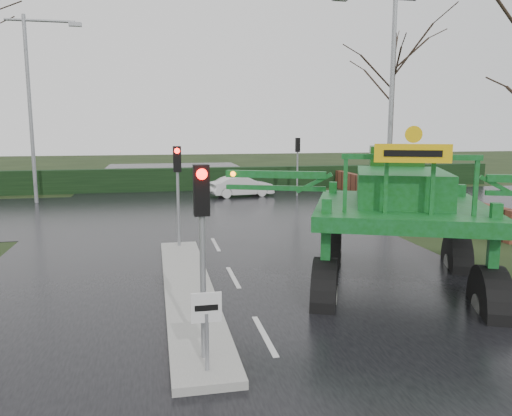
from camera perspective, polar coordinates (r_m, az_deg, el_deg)
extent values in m
plane|color=black|center=(10.29, 0.97, -14.46)|extent=(140.00, 140.00, 0.00)
cube|color=black|center=(19.75, -5.35, -2.92)|extent=(14.00, 80.00, 0.02)
cube|color=black|center=(25.62, -6.82, -0.16)|extent=(80.00, 12.00, 0.02)
cube|color=gray|center=(12.88, -7.72, -9.21)|extent=(1.20, 10.00, 0.16)
cube|color=black|center=(33.44, -8.00, 3.28)|extent=(44.00, 0.90, 1.50)
cube|color=#592D1E|center=(28.38, 14.79, 1.72)|extent=(0.40, 20.00, 1.20)
cylinder|color=gray|center=(8.49, -5.63, -15.05)|extent=(0.07, 0.07, 1.00)
cube|color=silver|center=(8.26, -5.70, -11.25)|extent=(0.50, 0.04, 0.50)
cube|color=black|center=(8.24, -5.69, -11.30)|extent=(0.38, 0.01, 0.10)
cylinder|color=gray|center=(8.58, -6.10, -6.97)|extent=(0.10, 0.10, 3.50)
cube|color=black|center=(8.30, -6.26, 2.02)|extent=(0.26, 0.22, 0.85)
sphere|color=#FF0C07|center=(8.14, -6.21, 3.86)|extent=(0.18, 0.18, 0.18)
cylinder|color=gray|center=(16.89, -8.89, 0.97)|extent=(0.10, 0.10, 3.50)
cube|color=black|center=(16.75, -9.01, 5.54)|extent=(0.26, 0.22, 0.85)
sphere|color=#FF0C07|center=(16.61, -9.01, 6.48)|extent=(0.18, 0.18, 0.18)
cylinder|color=gray|center=(30.53, 4.76, 4.66)|extent=(0.10, 0.10, 3.50)
cube|color=black|center=(30.45, 4.79, 7.20)|extent=(0.26, 0.22, 0.85)
sphere|color=#FF0C07|center=(30.57, 4.73, 7.73)|extent=(0.18, 0.18, 0.18)
cylinder|color=gray|center=(23.70, 15.16, 10.96)|extent=(0.20, 0.20, 10.00)
cylinder|color=gray|center=(29.92, -24.40, 10.03)|extent=(0.20, 0.20, 10.00)
cylinder|color=gray|center=(30.26, -23.46, 19.05)|extent=(3.52, 0.14, 0.14)
cube|color=gray|center=(29.96, -19.96, 19.12)|extent=(0.65, 0.30, 0.20)
cylinder|color=black|center=(33.76, 15.17, 10.33)|extent=(0.32, 0.32, 10.00)
cone|color=black|center=(34.40, 15.59, 20.02)|extent=(0.24, 0.24, 2.50)
cylinder|color=black|center=(14.09, 0.77, -3.51)|extent=(1.32, 2.13, 2.07)
cylinder|color=#595B56|center=(14.09, 0.77, -3.51)|extent=(0.84, 0.90, 0.72)
cube|color=#0E4F12|center=(13.87, 0.78, 1.71)|extent=(0.30, 0.30, 2.38)
cylinder|color=black|center=(13.94, 16.04, -4.01)|extent=(1.32, 2.13, 2.07)
cylinder|color=#595B56|center=(13.94, 16.04, -4.01)|extent=(0.84, 0.90, 0.72)
cube|color=#0E4F12|center=(13.72, 16.28, 1.26)|extent=(0.30, 0.30, 2.38)
cylinder|color=black|center=(10.57, -2.84, -7.85)|extent=(1.32, 2.13, 2.07)
cylinder|color=#595B56|center=(10.57, -2.84, -7.85)|extent=(0.84, 0.90, 0.72)
cube|color=#0E4F12|center=(10.27, -2.89, -0.94)|extent=(0.30, 0.30, 2.38)
cylinder|color=black|center=(10.37, 17.81, -8.63)|extent=(1.32, 2.13, 2.07)
cylinder|color=#595B56|center=(10.37, 17.81, -8.63)|extent=(0.84, 0.90, 0.72)
cube|color=#0E4F12|center=(10.06, 18.17, -1.60)|extent=(0.30, 0.30, 2.38)
cube|color=#0E4F12|center=(11.74, 8.16, 3.57)|extent=(5.91, 6.25, 0.36)
cube|color=#0E4F12|center=(11.91, 8.27, 6.38)|extent=(3.29, 3.74, 0.93)
cube|color=#14410F|center=(13.96, 8.72, 8.25)|extent=(1.91, 1.74, 1.34)
cube|color=#0E4F12|center=(10.04, 7.87, 11.21)|extent=(2.91, 1.30, 0.12)
cube|color=#0E4F12|center=(11.91, -8.11, 8.13)|extent=(2.55, 1.20, 0.19)
sphere|color=orange|center=(12.23, -13.37, 8.00)|extent=(0.14, 0.14, 0.14)
cube|color=#0E4F12|center=(11.59, 24.86, 7.36)|extent=(2.55, 1.20, 0.19)
cube|color=#E9B80C|center=(9.64, 7.74, 11.92)|extent=(1.55, 0.69, 0.41)
cube|color=black|center=(9.64, 7.74, 11.92)|extent=(1.15, 0.49, 0.14)
cylinder|color=#E9B80C|center=(9.66, 7.79, 14.37)|extent=(0.36, 0.18, 0.37)
imported|color=silver|center=(30.21, -1.65, 1.31)|extent=(3.97, 1.92, 1.25)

